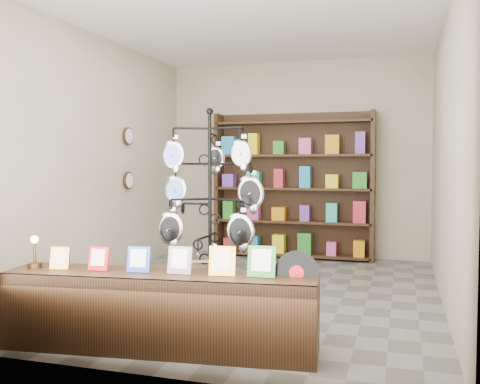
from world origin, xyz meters
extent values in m
plane|color=slate|center=(0.00, 0.00, 0.00)|extent=(5.00, 5.00, 0.00)
plane|color=#BEB099|center=(0.00, 2.50, 1.50)|extent=(4.00, 0.00, 4.00)
plane|color=#BEB099|center=(0.00, -2.50, 1.50)|extent=(4.00, 0.00, 4.00)
plane|color=#BEB099|center=(-2.00, 0.00, 1.50)|extent=(0.00, 5.00, 5.00)
plane|color=#BEB099|center=(2.00, 0.00, 1.50)|extent=(0.00, 5.00, 5.00)
plane|color=white|center=(0.00, 0.00, 3.00)|extent=(5.00, 5.00, 0.00)
cylinder|color=black|center=(-0.05, -1.23, 0.01)|extent=(0.44, 0.44, 0.03)
cylinder|color=black|center=(-0.05, -1.23, 0.93)|extent=(0.04, 0.04, 1.87)
sphere|color=black|center=(-0.05, -1.23, 1.89)|extent=(0.06, 0.06, 0.06)
ellipsoid|color=silver|center=(-0.08, -1.03, 0.59)|extent=(0.10, 0.04, 0.20)
cube|color=#AA8347|center=(-0.06, -1.49, 0.60)|extent=(0.35, 0.09, 0.04)
cube|color=black|center=(-0.17, -2.01, 0.30)|extent=(2.45, 0.75, 0.59)
cube|color=gold|center=(-0.99, -2.10, 0.68)|extent=(0.16, 0.07, 0.18)
cube|color=red|center=(-0.66, -2.06, 0.69)|extent=(0.17, 0.07, 0.19)
cube|color=#263FA5|center=(-0.34, -2.03, 0.69)|extent=(0.18, 0.08, 0.20)
cube|color=#E54C33|center=(-0.01, -1.99, 0.70)|extent=(0.19, 0.08, 0.21)
cube|color=gold|center=(0.32, -1.96, 0.70)|extent=(0.20, 0.08, 0.22)
cube|color=#337233|center=(0.61, -1.92, 0.71)|extent=(0.21, 0.09, 0.23)
cylinder|color=black|center=(0.85, -1.84, 0.62)|extent=(0.33, 0.11, 0.32)
cylinder|color=red|center=(0.85, -1.84, 0.62)|extent=(0.11, 0.04, 0.11)
cylinder|color=#432B13|center=(-1.21, -2.12, 0.61)|extent=(0.11, 0.11, 0.04)
cylinder|color=#432B13|center=(-1.21, -2.12, 0.71)|extent=(0.02, 0.02, 0.15)
sphere|color=#FFBF59|center=(-1.21, -2.12, 0.82)|extent=(0.06, 0.06, 0.06)
cube|color=black|center=(0.00, 2.44, 1.10)|extent=(2.40, 0.04, 2.20)
cube|color=black|center=(-1.18, 2.28, 1.10)|extent=(0.06, 0.36, 2.20)
cube|color=black|center=(1.18, 2.28, 1.10)|extent=(0.06, 0.36, 2.20)
cube|color=black|center=(0.00, 2.28, 0.05)|extent=(2.36, 0.36, 0.04)
cube|color=black|center=(0.00, 2.28, 0.55)|extent=(2.36, 0.36, 0.03)
cube|color=black|center=(0.00, 2.28, 1.05)|extent=(2.36, 0.36, 0.04)
cube|color=black|center=(0.00, 2.28, 1.55)|extent=(2.36, 0.36, 0.04)
cube|color=black|center=(0.00, 2.28, 2.05)|extent=(2.36, 0.36, 0.04)
cylinder|color=black|center=(-1.97, 0.80, 1.80)|extent=(0.03, 0.24, 0.24)
cylinder|color=black|center=(-1.97, 0.80, 1.20)|extent=(0.03, 0.24, 0.24)
camera|label=1|loc=(1.59, -5.69, 1.42)|focal=40.00mm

